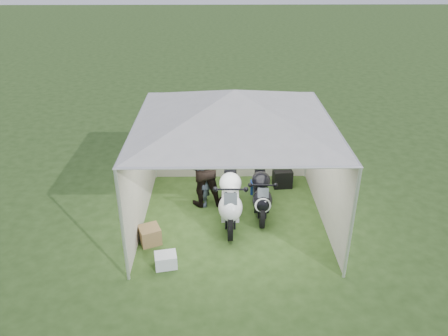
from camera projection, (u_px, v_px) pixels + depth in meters
The scene contains 10 objects.
ground at pixel (233, 218), 9.90m from camera, with size 80.00×80.00×0.00m, color #294417.
canopy_tent at pixel (234, 110), 8.76m from camera, with size 5.66×5.66×3.00m.
motorcycle_white at pixel (230, 197), 9.53m from camera, with size 0.53×2.23×1.10m.
motorcycle_black at pixel (261, 192), 9.88m from camera, with size 0.48×1.95×0.96m.
paddock_stand at pixel (259, 187), 10.84m from camera, with size 0.41×0.26×0.31m, color blue.
person_dark_jacket at pixel (203, 167), 10.03m from camera, with size 0.95×0.74×1.95m, color black.
person_blue_jacket at pixel (203, 173), 10.07m from camera, with size 0.60×0.40×1.66m, color slate.
equipment_box at pixel (282, 178), 11.11m from camera, with size 0.46×0.37×0.46m, color black.
crate_0 at pixel (166, 260), 8.36m from camera, with size 0.41×0.32×0.28m, color white.
crate_1 at pixel (150, 235), 9.01m from camera, with size 0.40×0.40×0.36m, color olive.
Camera 1 is at (-0.32, -8.29, 5.52)m, focal length 35.00 mm.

